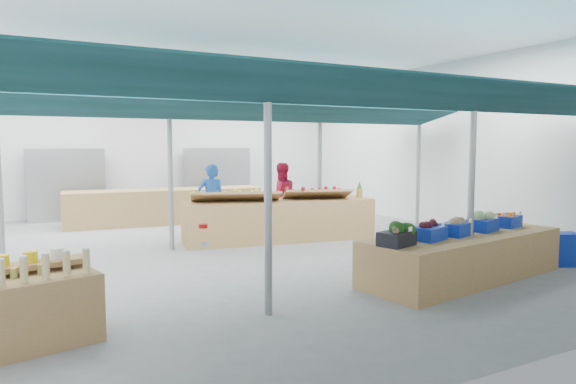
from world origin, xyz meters
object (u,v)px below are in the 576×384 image
Objects in this scene: bottle_shelf at (11,310)px; vendor_left at (211,201)px; fruit_counter at (280,220)px; vendor_right at (281,197)px; veg_counter at (463,256)px; crate_stack at (565,249)px.

vendor_left is at bearing 40.65° from bottle_shelf.
fruit_counter is at bearing 26.60° from bottle_shelf.
vendor_right is (1.80, 0.00, 0.00)m from vendor_left.
veg_counter is at bearing 122.70° from vendor_left.
bottle_shelf is 1.06× the size of vendor_right.
fruit_counter is (5.24, 4.14, 0.04)m from bottle_shelf.
crate_stack is at bearing -13.94° from bottle_shelf.
vendor_right reaches higher than fruit_counter.
fruit_counter reaches higher than veg_counter.
crate_stack is at bearing -13.34° from veg_counter.
vendor_right is (0.60, 1.10, 0.39)m from fruit_counter.
vendor_left is at bearing 9.56° from vendor_right.
vendor_left is (-4.58, 5.58, 0.55)m from crate_stack.
veg_counter is at bearing 104.87° from vendor_right.
fruit_counter is at bearing 70.95° from vendor_right.
crate_stack is (8.62, -0.33, -0.12)m from bottle_shelf.
fruit_counter is at bearing 95.87° from veg_counter.
vendor_right is (5.84, 5.24, 0.43)m from bottle_shelf.
vendor_left is 1.00× the size of vendor_right.
veg_counter is 4.42m from fruit_counter.
vendor_left reaches higher than veg_counter.
bottle_shelf is 6.34m from veg_counter.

